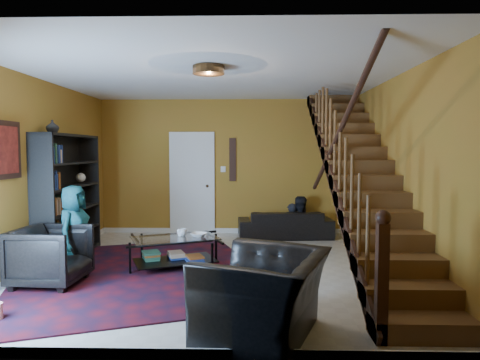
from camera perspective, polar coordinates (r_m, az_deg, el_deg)
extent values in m
plane|color=beige|center=(6.44, -3.38, -11.74)|extent=(5.50, 5.50, 0.00)
plane|color=#A26724|center=(8.95, -1.94, 1.78)|extent=(5.20, 0.00, 5.20)
plane|color=#A26724|center=(3.48, -7.26, -1.75)|extent=(5.20, 0.00, 5.20)
plane|color=#A26724|center=(6.93, -25.38, 0.75)|extent=(0.00, 5.50, 5.50)
plane|color=#A26724|center=(6.53, 19.96, 0.71)|extent=(0.00, 5.50, 5.50)
plane|color=white|center=(6.29, -3.48, 13.63)|extent=(5.50, 5.50, 0.00)
cube|color=silver|center=(9.09, -1.92, -6.76)|extent=(5.20, 0.02, 0.10)
cube|color=silver|center=(7.12, -24.98, -10.16)|extent=(0.02, 5.50, 0.10)
cube|color=#A26724|center=(6.39, 15.91, 0.02)|extent=(0.95, 4.92, 2.83)
cube|color=black|center=(6.29, 11.91, 0.75)|extent=(0.04, 5.02, 3.02)
cylinder|color=black|center=(6.29, 12.24, 4.85)|extent=(0.07, 4.20, 2.44)
cube|color=black|center=(4.13, 18.36, -13.04)|extent=(0.10, 0.10, 1.10)
cube|color=black|center=(7.42, -21.85, -2.06)|extent=(0.35, 1.80, 2.00)
cube|color=black|center=(7.51, -21.73, -6.62)|extent=(0.35, 1.72, 0.03)
cube|color=black|center=(7.41, -21.89, -0.83)|extent=(0.35, 1.72, 0.03)
cube|color=silver|center=(9.01, -6.39, -0.62)|extent=(0.82, 0.05, 2.05)
cube|color=maroon|center=(6.12, -29.03, 3.53)|extent=(0.04, 0.74, 0.74)
cube|color=black|center=(8.92, -0.99, 2.73)|extent=(0.14, 0.03, 0.90)
cylinder|color=#3F2814|center=(5.49, -4.22, 14.41)|extent=(0.40, 0.40, 0.10)
cube|color=#490D15|center=(6.38, -13.28, -11.90)|extent=(4.39, 4.68, 0.02)
imported|color=black|center=(8.63, 6.04, -5.87)|extent=(1.90, 0.87, 0.54)
imported|color=black|center=(6.10, -23.90, -9.24)|extent=(0.89, 0.87, 0.77)
imported|color=black|center=(4.16, 3.19, -15.04)|extent=(1.41, 1.50, 0.78)
imported|color=black|center=(8.72, 6.90, -6.79)|extent=(0.43, 0.30, 1.14)
imported|color=black|center=(8.72, 7.87, -6.32)|extent=(0.62, 0.48, 1.28)
imported|color=#196260|center=(6.45, -21.28, -6.23)|extent=(0.45, 0.65, 1.26)
cube|color=black|center=(6.28, -14.46, -10.12)|extent=(0.04, 0.04, 0.46)
cube|color=black|center=(6.07, -3.73, -10.49)|extent=(0.04, 0.04, 0.46)
cube|color=black|center=(6.89, -12.97, -8.83)|extent=(0.04, 0.04, 0.46)
cube|color=black|center=(6.70, -3.23, -9.10)|extent=(0.04, 0.04, 0.46)
cube|color=black|center=(6.49, -8.64, -10.55)|extent=(1.32, 1.05, 0.02)
cube|color=silver|center=(6.41, -8.68, -7.66)|extent=(1.40, 1.13, 0.02)
imported|color=#999999|center=(6.51, -7.70, -6.92)|extent=(0.17, 0.17, 0.11)
imported|color=#999999|center=(6.50, -7.96, -6.98)|extent=(0.14, 0.14, 0.10)
imported|color=#999999|center=(6.42, -5.51, -7.28)|extent=(0.29, 0.29, 0.06)
imported|color=#999999|center=(6.94, -23.73, 6.55)|extent=(0.18, 0.18, 0.19)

